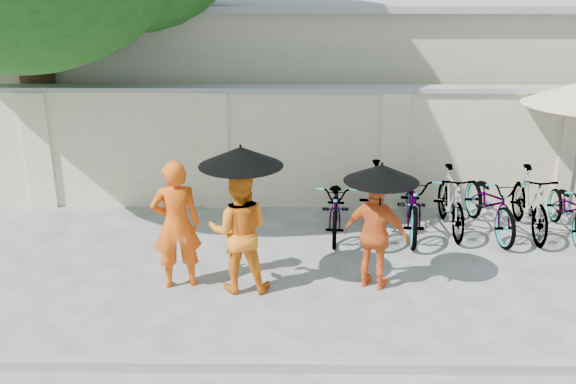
{
  "coord_description": "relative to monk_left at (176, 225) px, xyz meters",
  "views": [
    {
      "loc": [
        0.34,
        -7.36,
        3.97
      ],
      "look_at": [
        0.25,
        0.73,
        1.1
      ],
      "focal_mm": 40.0,
      "sensor_mm": 36.0,
      "label": 1
    }
  ],
  "objects": [
    {
      "name": "ground",
      "position": [
        1.17,
        -0.17,
        -0.85
      ],
      "size": [
        80.0,
        80.0,
        0.0
      ],
      "primitive_type": "plane",
      "color": "#B2B2B2"
    },
    {
      "name": "kerb",
      "position": [
        1.17,
        -1.87,
        -0.79
      ],
      "size": [
        40.0,
        0.16,
        0.12
      ],
      "primitive_type": "cube",
      "color": "#979796",
      "rests_on": "ground"
    },
    {
      "name": "compound_wall",
      "position": [
        2.17,
        3.03,
        0.15
      ],
      "size": [
        20.0,
        0.3,
        2.0
      ],
      "primitive_type": "cube",
      "color": "beige",
      "rests_on": "ground"
    },
    {
      "name": "building_behind",
      "position": [
        3.17,
        6.83,
        0.75
      ],
      "size": [
        14.0,
        6.0,
        3.2
      ],
      "primitive_type": "cube",
      "color": "#C1B79B",
      "rests_on": "ground"
    },
    {
      "name": "monk_left",
      "position": [
        0.0,
        0.0,
        0.0
      ],
      "size": [
        0.7,
        0.54,
        1.7
      ],
      "primitive_type": "imported",
      "rotation": [
        0.0,
        0.0,
        3.38
      ],
      "color": "#FF5D10",
      "rests_on": "ground"
    },
    {
      "name": "monk_center",
      "position": [
        0.81,
        -0.09,
        -0.05
      ],
      "size": [
        0.79,
        0.62,
        1.61
      ],
      "primitive_type": "imported",
      "rotation": [
        0.0,
        0.0,
        3.15
      ],
      "color": "orange",
      "rests_on": "ground"
    },
    {
      "name": "parasol_center",
      "position": [
        0.86,
        -0.17,
        0.96
      ],
      "size": [
        1.03,
        1.03,
        1.02
      ],
      "color": "black",
      "rests_on": "ground"
    },
    {
      "name": "monk_right",
      "position": [
        2.55,
        -0.02,
        -0.13
      ],
      "size": [
        0.92,
        0.68,
        1.45
      ],
      "primitive_type": "imported",
      "rotation": [
        0.0,
        0.0,
        2.71
      ],
      "color": "orange",
      "rests_on": "ground"
    },
    {
      "name": "parasol_right",
      "position": [
        2.57,
        -0.1,
        0.73
      ],
      "size": [
        0.93,
        0.93,
        0.87
      ],
      "color": "black",
      "rests_on": "ground"
    },
    {
      "name": "bike_0",
      "position": [
        2.16,
        1.74,
        -0.4
      ],
      "size": [
        0.73,
        1.77,
        0.91
      ],
      "primitive_type": "imported",
      "rotation": [
        0.0,
        0.0,
        -0.08
      ],
      "color": "gray",
      "rests_on": "ground"
    },
    {
      "name": "bike_1",
      "position": [
        2.75,
        1.76,
        -0.3
      ],
      "size": [
        0.69,
        1.87,
        1.1
      ],
      "primitive_type": "imported",
      "rotation": [
        0.0,
        0.0,
        -0.09
      ],
      "color": "gray",
      "rests_on": "ground"
    },
    {
      "name": "bike_2",
      "position": [
        3.35,
        1.79,
        -0.34
      ],
      "size": [
        0.92,
        2.04,
        1.03
      ],
      "primitive_type": "imported",
      "rotation": [
        0.0,
        0.0,
        -0.12
      ],
      "color": "gray",
      "rests_on": "ground"
    },
    {
      "name": "bike_3",
      "position": [
        3.95,
        1.87,
        -0.35
      ],
      "size": [
        0.48,
        1.67,
        1.01
      ],
      "primitive_type": "imported",
      "rotation": [
        0.0,
        0.0,
        0.0
      ],
      "color": "gray",
      "rests_on": "ground"
    },
    {
      "name": "bike_4",
      "position": [
        4.55,
        1.82,
        -0.36
      ],
      "size": [
        0.87,
        1.94,
        0.98
      ],
      "primitive_type": "imported",
      "rotation": [
        0.0,
        0.0,
        0.12
      ],
      "color": "gray",
      "rests_on": "ground"
    },
    {
      "name": "bike_5",
      "position": [
        5.15,
        1.79,
        -0.34
      ],
      "size": [
        0.53,
        1.73,
        1.03
      ],
      "primitive_type": "imported",
      "rotation": [
        0.0,
        0.0,
        -0.03
      ],
      "color": "gray",
      "rests_on": "ground"
    },
    {
      "name": "bike_6",
      "position": [
        5.75,
        1.73,
        -0.42
      ],
      "size": [
        0.61,
        1.65,
        0.86
      ],
      "primitive_type": "imported",
      "rotation": [
        0.0,
        0.0,
        -0.03
      ],
      "color": "gray",
      "rests_on": "ground"
    }
  ]
}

